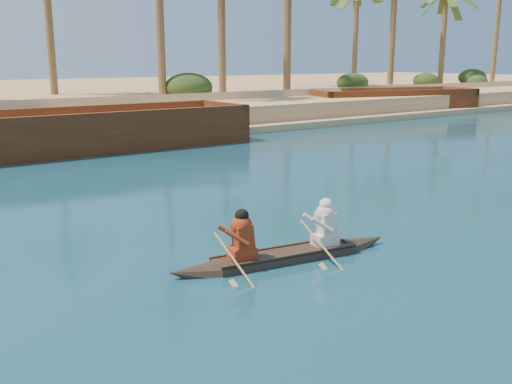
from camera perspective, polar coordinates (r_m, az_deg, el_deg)
sandy_embankment at (r=50.52m, az=-19.63°, el=8.76°), size 150.00×51.00×1.50m
shrub_cluster at (r=36.04m, az=-12.51°, el=8.82°), size 100.00×6.00×2.40m
canoe at (r=10.79m, az=2.92°, el=-5.59°), size 4.65×1.36×1.27m
barge_mid at (r=25.37m, az=-14.45°, el=5.89°), size 11.95×4.08×1.99m
barge_right at (r=41.92m, az=13.36°, el=8.65°), size 12.60×7.00×2.00m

